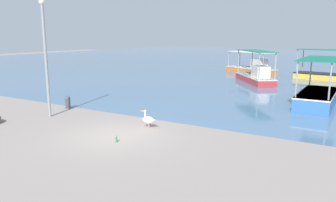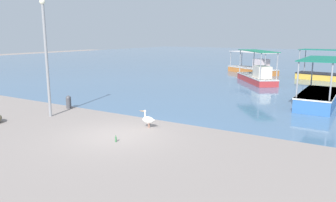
{
  "view_description": "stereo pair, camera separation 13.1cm",
  "coord_description": "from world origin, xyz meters",
  "views": [
    {
      "loc": [
        8.37,
        -9.97,
        4.03
      ],
      "look_at": [
        0.94,
        2.59,
        1.09
      ],
      "focal_mm": 35.0,
      "sensor_mm": 36.0,
      "label": 1
    },
    {
      "loc": [
        8.48,
        -9.91,
        4.03
      ],
      "look_at": [
        0.94,
        2.59,
        1.09
      ],
      "focal_mm": 35.0,
      "sensor_mm": 36.0,
      "label": 2
    }
  ],
  "objects": [
    {
      "name": "glass_bottle",
      "position": [
        0.54,
        -0.63,
        0.11
      ],
      "size": [
        0.07,
        0.07,
        0.27
      ],
      "color": "#3F7F4C",
      "rests_on": "ground"
    },
    {
      "name": "fishing_boat_center",
      "position": [
        5.81,
        23.12,
        0.51
      ],
      "size": [
        5.91,
        2.81,
        2.75
      ],
      "color": "gold",
      "rests_on": "harbor_water"
    },
    {
      "name": "ground",
      "position": [
        0.0,
        0.0,
        0.0
      ],
      "size": [
        120.0,
        120.0,
        0.0
      ],
      "primitive_type": "plane",
      "color": "gray"
    },
    {
      "name": "fishing_boat_near_right",
      "position": [
        -1.75,
        24.75,
        0.58
      ],
      "size": [
        6.12,
        4.81,
        2.28
      ],
      "color": "orange",
      "rests_on": "harbor_water"
    },
    {
      "name": "lamp_post",
      "position": [
        -4.94,
        0.81,
        3.22
      ],
      "size": [
        0.28,
        0.28,
        5.72
      ],
      "color": "gray",
      "rests_on": "ground"
    },
    {
      "name": "fishing_boat_outer",
      "position": [
        0.59,
        18.1,
        0.61
      ],
      "size": [
        4.8,
        5.8,
        2.73
      ],
      "color": "#BC3335",
      "rests_on": "harbor_water"
    },
    {
      "name": "harbor_water",
      "position": [
        0.0,
        48.0,
        0.0
      ],
      "size": [
        110.0,
        90.0,
        0.0
      ],
      "primitive_type": "cube",
      "color": "#4E7297",
      "rests_on": "ground"
    },
    {
      "name": "fishing_boat_near_left",
      "position": [
        6.34,
        10.53,
        0.57
      ],
      "size": [
        1.97,
        5.42,
        2.74
      ],
      "color": "#356AAE",
      "rests_on": "harbor_water"
    },
    {
      "name": "mooring_bollard",
      "position": [
        -5.58,
        2.6,
        0.39
      ],
      "size": [
        0.29,
        0.29,
        0.73
      ],
      "color": "#47474C",
      "rests_on": "ground"
    },
    {
      "name": "pelican",
      "position": [
        0.49,
        1.63,
        0.38
      ],
      "size": [
        0.81,
        0.33,
        0.8
      ],
      "color": "#E0997A",
      "rests_on": "ground"
    }
  ]
}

